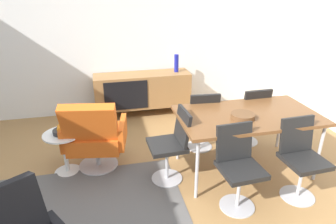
# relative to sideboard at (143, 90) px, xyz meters

# --- Properties ---
(ground_plane) EXTENTS (8.32, 8.32, 0.00)m
(ground_plane) POSITION_rel_sideboard_xyz_m (-0.36, -2.30, -0.44)
(ground_plane) COLOR #9E7242
(wall_back) EXTENTS (6.80, 0.12, 2.80)m
(wall_back) POSITION_rel_sideboard_xyz_m (-0.36, 0.30, 0.96)
(wall_back) COLOR silver
(wall_back) RESTS_ON ground_plane
(sideboard) EXTENTS (1.60, 0.45, 0.72)m
(sideboard) POSITION_rel_sideboard_xyz_m (0.00, 0.00, 0.00)
(sideboard) COLOR olive
(sideboard) RESTS_ON ground_plane
(vase_cobalt) EXTENTS (0.07, 0.07, 0.30)m
(vase_cobalt) POSITION_rel_sideboard_xyz_m (0.59, 0.00, 0.43)
(vase_cobalt) COLOR navy
(vase_cobalt) RESTS_ON sideboard
(dining_table) EXTENTS (1.60, 0.90, 0.74)m
(dining_table) POSITION_rel_sideboard_xyz_m (0.94, -1.93, 0.26)
(dining_table) COLOR brown
(dining_table) RESTS_ON ground_plane
(wooden_bowl_on_table) EXTENTS (0.26, 0.26, 0.06)m
(wooden_bowl_on_table) POSITION_rel_sideboard_xyz_m (0.82, -2.04, 0.33)
(wooden_bowl_on_table) COLOR brown
(wooden_bowl_on_table) RESTS_ON dining_table
(dining_chair_back_right) EXTENTS (0.41, 0.43, 0.86)m
(dining_chair_back_right) POSITION_rel_sideboard_xyz_m (1.29, -1.38, 0.03)
(dining_chair_back_right) COLOR black
(dining_chair_back_right) RESTS_ON ground_plane
(dining_chair_front_left) EXTENTS (0.42, 0.45, 0.86)m
(dining_chair_front_left) POSITION_rel_sideboard_xyz_m (0.59, -2.49, 0.03)
(dining_chair_front_left) COLOR black
(dining_chair_front_left) RESTS_ON ground_plane
(dining_chair_front_right) EXTENTS (0.42, 0.44, 0.86)m
(dining_chair_front_right) POSITION_rel_sideboard_xyz_m (1.29, -2.49, 0.03)
(dining_chair_front_right) COLOR black
(dining_chair_front_right) RESTS_ON ground_plane
(dining_chair_back_left) EXTENTS (0.43, 0.45, 0.86)m
(dining_chair_back_left) POSITION_rel_sideboard_xyz_m (0.59, -1.38, 0.03)
(dining_chair_back_left) COLOR black
(dining_chair_back_left) RESTS_ON ground_plane
(dining_chair_near_window) EXTENTS (0.44, 0.42, 0.86)m
(dining_chair_near_window) POSITION_rel_sideboard_xyz_m (0.05, -1.93, 0.03)
(dining_chair_near_window) COLOR black
(dining_chair_near_window) RESTS_ON ground_plane
(lounge_chair_red) EXTENTS (0.80, 0.75, 0.95)m
(lounge_chair_red) POSITION_rel_sideboard_xyz_m (-0.80, -1.54, 0.03)
(lounge_chair_red) COLOR #D85919
(lounge_chair_red) RESTS_ON ground_plane
(side_table_round) EXTENTS (0.44, 0.44, 0.52)m
(side_table_round) POSITION_rel_sideboard_xyz_m (-1.15, -1.52, -0.12)
(side_table_round) COLOR white
(side_table_round) RESTS_ON ground_plane
(fruit_bowl) EXTENTS (0.20, 0.20, 0.11)m
(fruit_bowl) POSITION_rel_sideboard_xyz_m (-1.15, -1.52, 0.12)
(fruit_bowl) COLOR #262628
(fruit_bowl) RESTS_ON side_table_round
(area_rug) EXTENTS (2.20, 1.70, 0.01)m
(area_rug) POSITION_rel_sideboard_xyz_m (-1.02, -2.39, -0.44)
(area_rug) COLOR #595654
(area_rug) RESTS_ON ground_plane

